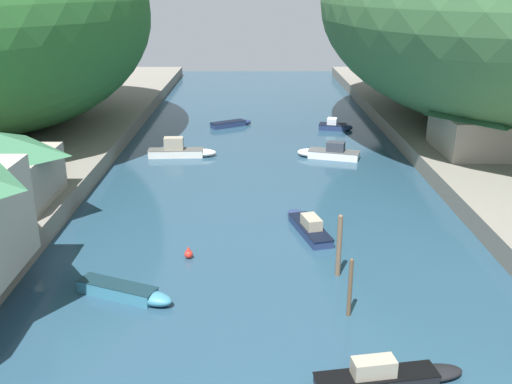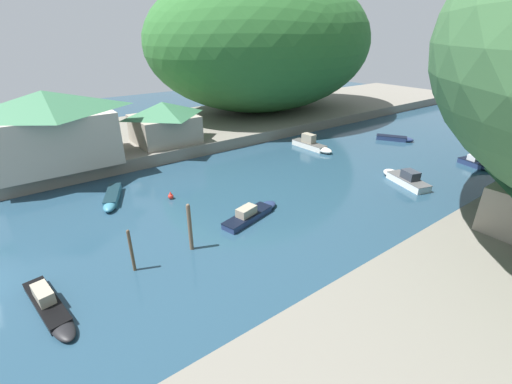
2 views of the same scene
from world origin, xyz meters
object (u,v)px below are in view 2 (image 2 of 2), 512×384
boat_cabin_cruiser (396,138)px  boat_red_skiff (112,199)px  boathouse_shed (164,121)px  boat_yellow_tender (252,213)px  waterfront_building (50,127)px  channel_buoy_near (171,196)px  boat_near_quay (50,307)px  boat_far_right_bank (312,145)px  boat_moored_right (404,178)px  person_on_quay (58,158)px  boat_far_upstream (477,163)px

boat_cabin_cruiser → boat_red_skiff: size_ratio=0.92×
boathouse_shed → boat_yellow_tender: bearing=-3.5°
waterfront_building → channel_buoy_near: bearing=30.3°
boathouse_shed → boat_near_quay: 28.45m
boat_far_right_bank → boat_yellow_tender: boat_far_right_bank is taller
boat_moored_right → boat_cabin_cruiser: bearing=53.0°
waterfront_building → boat_near_quay: (21.77, -4.23, -5.06)m
boat_near_quay → channel_buoy_near: bearing=-149.5°
boat_far_right_bank → boat_near_quay: (12.36, -33.06, -0.20)m
waterfront_building → channel_buoy_near: (12.32, 7.19, -5.12)m
boat_far_right_bank → person_on_quay: person_on_quay is taller
boat_far_upstream → channel_buoy_near: bearing=-10.0°
boat_yellow_tender → boat_far_right_bank: bearing=106.0°
boat_far_upstream → boat_far_right_bank: bearing=-44.0°
waterfront_building → boat_red_skiff: (9.68, 2.54, -5.08)m
boat_far_right_bank → boat_near_quay: 35.29m
boat_far_upstream → boat_red_skiff: boat_far_upstream is taller
boathouse_shed → boat_yellow_tender: size_ratio=1.24×
boat_near_quay → boathouse_shed: bearing=-135.6°
boathouse_shed → boat_cabin_cruiser: (14.75, 28.82, -3.77)m
waterfront_building → boat_far_upstream: waterfront_building is taller
boat_yellow_tender → channel_buoy_near: 8.51m
boat_moored_right → boat_yellow_tender: bearing=-174.4°
boat_far_upstream → person_on_quay: size_ratio=2.40×
boat_far_upstream → boat_red_skiff: bearing=-10.9°
boat_yellow_tender → boat_moored_right: (3.48, 17.06, 0.11)m
boat_yellow_tender → boat_red_skiff: boat_yellow_tender is taller
waterfront_building → boat_yellow_tender: (19.78, 11.29, -5.03)m
boat_far_right_bank → boat_red_skiff: 26.29m
boat_far_right_bank → boat_far_upstream: bearing=121.2°
boat_far_upstream → boat_near_quay: (-3.83, -43.87, -0.04)m
person_on_quay → boathouse_shed: bearing=12.7°
waterfront_building → boat_near_quay: 22.75m
boat_cabin_cruiser → boat_moored_right: 16.07m
boathouse_shed → boat_far_right_bank: 19.59m
boathouse_shed → boat_yellow_tender: (20.68, -1.26, -3.69)m
person_on_quay → waterfront_building: bearing=85.3°
boat_cabin_cruiser → person_on_quay: size_ratio=2.97×
boathouse_shed → boat_yellow_tender: 21.05m
waterfront_building → boat_moored_right: size_ratio=2.05×
waterfront_building → boathouse_shed: bearing=94.1°
boat_far_right_bank → boat_yellow_tender: 20.37m
boat_yellow_tender → boat_near_quay: size_ratio=0.99×
boat_far_upstream → boathouse_shed: bearing=-32.1°
boat_far_upstream → boat_yellow_tender: size_ratio=0.64×
boat_moored_right → waterfront_building: bearing=157.8°
boat_yellow_tender → person_on_quay: person_on_quay is taller
boat_far_right_bank → person_on_quay: bearing=-18.3°
waterfront_building → person_on_quay: waterfront_building is taller
boat_cabin_cruiser → boat_yellow_tender: size_ratio=0.79×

